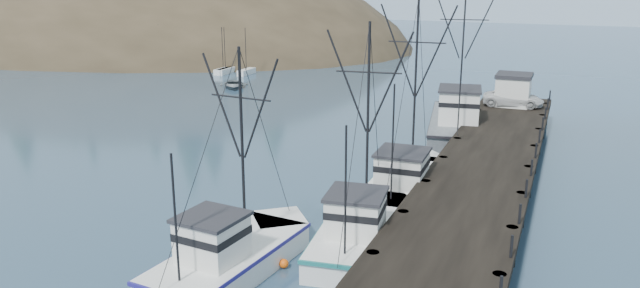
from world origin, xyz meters
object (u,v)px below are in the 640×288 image
(pickup_truck, at_px, (513,98))
(trawler_mid, at_px, (234,255))
(motorboat, at_px, (234,88))
(work_vessel, at_px, (458,124))
(trawler_far, at_px, (407,182))
(pier_shed, at_px, (513,89))
(trawler_near, at_px, (362,228))
(pier, at_px, (485,166))

(pickup_truck, bearing_deg, trawler_mid, 161.35)
(pickup_truck, xyz_separation_m, motorboat, (-32.54, 8.11, -2.71))
(trawler_mid, height_order, pickup_truck, trawler_mid)
(work_vessel, xyz_separation_m, pickup_truck, (3.80, 5.07, 1.48))
(trawler_far, distance_m, pier_shed, 20.95)
(trawler_near, height_order, motorboat, trawler_near)
(trawler_far, height_order, pier_shed, trawler_far)
(trawler_mid, relative_size, work_vessel, 0.72)
(trawler_mid, xyz_separation_m, pier_shed, (9.07, 33.31, 2.60))
(pier, bearing_deg, trawler_far, -151.15)
(trawler_mid, bearing_deg, pier_shed, 74.78)
(trawler_near, bearing_deg, pickup_truck, 80.50)
(trawler_mid, bearing_deg, pier, 59.03)
(pier, height_order, work_vessel, work_vessel)
(trawler_far, xyz_separation_m, work_vessel, (0.46, 14.85, 0.41))
(work_vessel, bearing_deg, pier, -72.94)
(pier, height_order, pier_shed, pier_shed)
(work_vessel, relative_size, pickup_truck, 2.93)
(pickup_truck, bearing_deg, pier, 177.01)
(trawler_far, distance_m, pickup_truck, 20.45)
(motorboat, bearing_deg, trawler_mid, -89.18)
(trawler_mid, distance_m, motorboat, 47.18)
(trawler_near, distance_m, work_vessel, 22.69)
(trawler_mid, bearing_deg, motorboat, 119.71)
(pier_shed, bearing_deg, pickup_truck, -77.61)
(pier_shed, distance_m, motorboat, 33.51)
(pier, distance_m, trawler_near, 11.24)
(work_vessel, bearing_deg, trawler_near, -92.12)
(trawler_mid, distance_m, pier_shed, 34.62)
(pier, xyz_separation_m, pier_shed, (-0.12, 18.00, 1.73))
(pier_shed, bearing_deg, trawler_far, -101.56)
(trawler_far, xyz_separation_m, motorboat, (-28.28, 28.02, -0.82))
(trawler_far, bearing_deg, pier, 28.85)
(pier, distance_m, pickup_truck, 17.58)
(trawler_near, distance_m, motorboat, 45.43)
(pickup_truck, bearing_deg, trawler_far, 164.84)
(trawler_mid, bearing_deg, pickup_truck, 74.42)
(motorboat, bearing_deg, trawler_near, -80.99)
(pier, bearing_deg, trawler_mid, -120.97)
(trawler_mid, distance_m, pickup_truck, 34.17)
(trawler_mid, height_order, work_vessel, work_vessel)
(pickup_truck, height_order, motorboat, pickup_truck)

